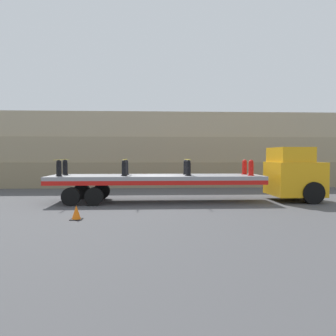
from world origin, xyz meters
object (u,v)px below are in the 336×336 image
Objects in this scene: fire_hydrant_black_far_0 at (65,167)px; fire_hydrant_black_far_2 at (186,167)px; fire_hydrant_black_near_0 at (59,168)px; truck_cab at (295,174)px; fire_hydrant_black_near_1 at (124,168)px; flatbed_trailer at (147,180)px; traffic_cone at (76,213)px; fire_hydrant_red_far_3 at (245,167)px; fire_hydrant_black_near_2 at (188,168)px; fire_hydrant_red_near_3 at (251,168)px; fire_hydrant_black_far_1 at (126,167)px.

fire_hydrant_black_far_2 is (6.07, 0.00, 0.00)m from fire_hydrant_black_far_0.
fire_hydrant_black_far_0 is (0.00, 1.10, 0.00)m from fire_hydrant_black_near_0.
truck_cab is 3.50× the size of fire_hydrant_black_near_1.
traffic_cone is (-2.42, -4.37, -0.85)m from flatbed_trailer.
fire_hydrant_red_far_3 reaches higher than traffic_cone.
truck_cab is 7.46m from flatbed_trailer.
fire_hydrant_black_near_2 is 1.10m from fire_hydrant_black_far_2.
traffic_cone is at bearing -139.19° from fire_hydrant_black_near_2.
fire_hydrant_black_near_2 is (2.00, -0.55, 0.58)m from flatbed_trailer.
truck_cab is 3.50× the size of fire_hydrant_black_near_0.
fire_hydrant_black_near_1 is 3.04m from fire_hydrant_black_near_2.
fire_hydrant_black_far_2 is at bearing 19.98° from fire_hydrant_black_near_1.
fire_hydrant_black_near_1 is (3.04, 0.00, 0.00)m from fire_hydrant_black_near_0.
fire_hydrant_black_far_0 is (-11.53, 0.55, 0.32)m from truck_cab.
fire_hydrant_black_far_0 is 1.00× the size of fire_hydrant_red_near_3.
fire_hydrant_black_near_2 is 3.23m from fire_hydrant_red_far_3.
fire_hydrant_red_far_3 is (9.11, 1.10, 0.00)m from fire_hydrant_black_near_0.
fire_hydrant_black_far_0 and fire_hydrant_black_near_2 have the same top height.
fire_hydrant_black_far_0 is 1.50× the size of traffic_cone.
fire_hydrant_black_far_0 and fire_hydrant_black_far_2 have the same top height.
fire_hydrant_black_near_1 is 6.17m from fire_hydrant_red_far_3.
fire_hydrant_black_near_0 is 1.00× the size of fire_hydrant_black_near_1.
flatbed_trailer is 13.48× the size of fire_hydrant_black_far_1.
fire_hydrant_black_near_2 is at bearing -19.98° from fire_hydrant_black_far_1.
fire_hydrant_black_far_2 is 3.23m from fire_hydrant_red_near_3.
fire_hydrant_black_far_2 is 1.50× the size of traffic_cone.
fire_hydrant_black_far_1 is 3.23m from fire_hydrant_black_near_2.
flatbed_trailer is 13.48× the size of fire_hydrant_black_far_0.
flatbed_trailer is 5.09m from fire_hydrant_red_far_3.
fire_hydrant_black_far_2 is at bearing 174.23° from truck_cab.
fire_hydrant_black_near_1 is (-8.49, -0.55, 0.32)m from truck_cab.
fire_hydrant_black_far_1 is at bearing 176.28° from truck_cab.
fire_hydrant_red_far_3 is at bearing 33.42° from traffic_cone.
truck_cab is at bearing 2.74° from fire_hydrant_black_near_0.
truck_cab reaches higher than fire_hydrant_black_near_2.
truck_cab is at bearing 3.72° from fire_hydrant_black_near_1.
fire_hydrant_black_near_1 is 1.50× the size of traffic_cone.
truck_cab is at bearing 0.00° from flatbed_trailer.
fire_hydrant_black_far_2 is (2.00, 0.55, 0.58)m from flatbed_trailer.
fire_hydrant_black_far_1 is 6.17m from fire_hydrant_red_near_3.
fire_hydrant_black_near_1 and fire_hydrant_black_far_1 have the same top height.
truck_cab is 3.50× the size of fire_hydrant_red_near_3.
fire_hydrant_black_far_0 is 1.00× the size of fire_hydrant_black_far_2.
fire_hydrant_black_far_0 is 9.11m from fire_hydrant_red_far_3.
traffic_cone is (-7.45, -3.81, -1.43)m from fire_hydrant_red_near_3.
fire_hydrant_black_near_0 is 1.50× the size of traffic_cone.
traffic_cone is at bearing -71.43° from fire_hydrant_black_far_0.
fire_hydrant_red_far_3 reaches higher than flatbed_trailer.
fire_hydrant_black_near_2 is at bearing 0.00° from fire_hydrant_black_near_0.
fire_hydrant_black_near_1 is 6.07m from fire_hydrant_red_near_3.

